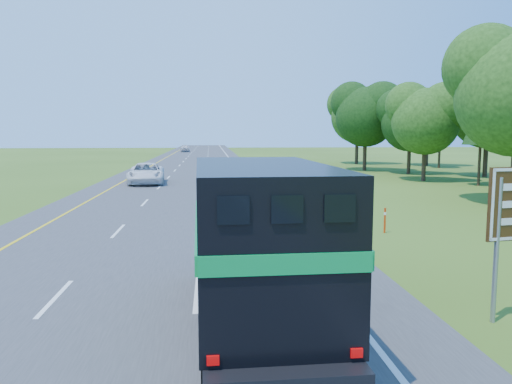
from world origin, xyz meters
The scene contains 6 objects.
road centered at (0.00, 50.00, 0.02)m, with size 15.00×260.00×0.04m, color #38383A.
lane_markings centered at (0.00, 50.00, 0.04)m, with size 11.15×260.00×0.01m.
horse_truck centered at (3.22, 8.62, 1.99)m, with size 2.78×8.30×3.64m.
white_suv centered at (-3.20, 40.97, 0.92)m, with size 2.91×6.32×1.76m, color silver.
far_car centered at (-3.53, 114.37, 0.90)m, with size 2.03×5.05×1.72m, color #B9B9C0.
delineator centered at (9.73, 18.70, 0.59)m, with size 0.09×0.05×1.10m.
Camera 1 is at (2.22, -1.97, 4.30)m, focal length 35.00 mm.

